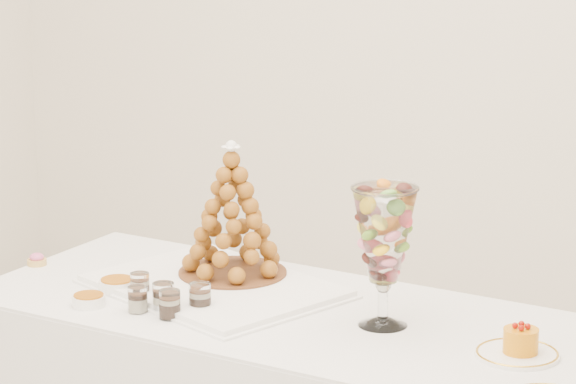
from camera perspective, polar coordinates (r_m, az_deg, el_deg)
The scene contains 13 objects.
lace_tray at distance 3.73m, azimuth -3.08°, elevation -3.96°, with size 0.63×0.47×0.02m, color white.
macaron_vase at distance 3.40m, azimuth 4.05°, elevation -1.88°, with size 0.16×0.16×0.36m.
cake_plate at distance 3.30m, azimuth 9.56°, elevation -6.71°, with size 0.20×0.20×0.01m, color white.
pink_tart at distance 4.01m, azimuth -10.46°, elevation -2.81°, with size 0.06×0.06×0.04m.
verrine_a at distance 3.67m, azimuth -6.22°, elevation -3.91°, with size 0.05×0.05×0.07m, color white.
verrine_b at distance 3.57m, azimuth -5.23°, elevation -4.40°, with size 0.06×0.06×0.08m, color white.
verrine_c at distance 3.55m, azimuth -3.70°, elevation -4.44°, with size 0.06×0.06×0.08m, color white.
verrine_d at distance 3.57m, azimuth -6.31°, elevation -4.49°, with size 0.05×0.05×0.07m, color white.
verrine_e at distance 3.51m, azimuth -4.97°, elevation -4.71°, with size 0.06×0.06×0.07m, color white.
ramekin_back at distance 3.74m, azimuth -7.16°, elevation -3.90°, with size 0.10×0.10×0.03m, color white.
ramekin_front at distance 3.64m, azimuth -8.34°, elevation -4.52°, with size 0.09×0.09×0.03m, color white.
croquembouche at distance 3.75m, azimuth -2.36°, elevation -0.75°, with size 0.30×0.30×0.38m.
mousse_cake at distance 3.29m, azimuth 9.71°, elevation -6.13°, with size 0.08×0.08×0.07m.
Camera 1 is at (1.60, -2.83, 1.86)m, focal length 85.00 mm.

